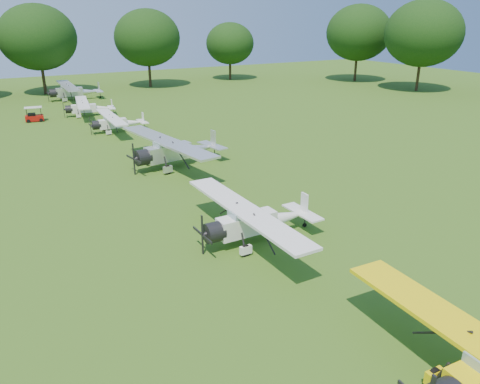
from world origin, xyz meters
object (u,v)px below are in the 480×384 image
object	(u,v)px
aircraft_4	(175,149)
aircraft_7	(73,90)
aircraft_3	(255,219)
aircraft_5	(117,122)
aircraft_6	(88,107)
golf_cart	(34,117)

from	to	relation	value
aircraft_4	aircraft_7	bearing A→B (deg)	82.98
aircraft_3	aircraft_7	xyz separation A→B (m)	(0.36, 49.96, 0.12)
aircraft_4	aircraft_5	distance (m)	13.77
aircraft_5	aircraft_6	world-z (taller)	aircraft_6
aircraft_6	golf_cart	bearing A→B (deg)	-169.10
aircraft_5	aircraft_4	bearing A→B (deg)	-84.39
aircraft_4	golf_cart	size ratio (longest dim) A/B	6.09
aircraft_3	aircraft_5	world-z (taller)	aircraft_3
golf_cart	aircraft_7	bearing A→B (deg)	68.19
aircraft_4	aircraft_6	world-z (taller)	aircraft_4
aircraft_5	aircraft_6	bearing A→B (deg)	96.82
aircraft_5	golf_cart	world-z (taller)	aircraft_5
aircraft_4	golf_cart	xyz separation A→B (m)	(-7.61, 23.20, -0.87)
aircraft_4	aircraft_5	world-z (taller)	aircraft_4
aircraft_7	golf_cart	xyz separation A→B (m)	(-6.73, -12.46, -0.81)
aircraft_3	aircraft_6	xyz separation A→B (m)	(-0.38, 37.73, -0.16)
aircraft_7	aircraft_4	bearing A→B (deg)	-86.53
aircraft_4	aircraft_6	distance (m)	23.49
aircraft_3	aircraft_4	size ratio (longest dim) A/B	0.87
aircraft_3	aircraft_4	world-z (taller)	aircraft_4
aircraft_4	golf_cart	distance (m)	24.43
aircraft_5	aircraft_6	xyz separation A→B (m)	(-0.79, 9.69, 0.02)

